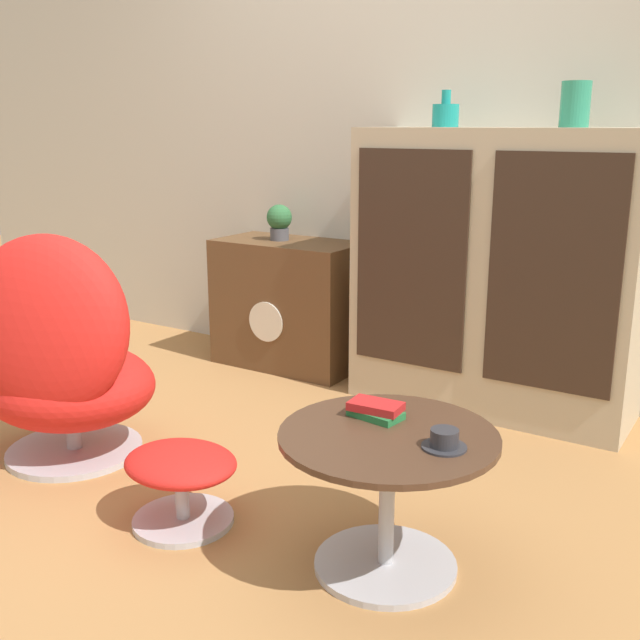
{
  "coord_description": "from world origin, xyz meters",
  "views": [
    {
      "loc": [
        1.59,
        -1.8,
        1.22
      ],
      "look_at": [
        0.22,
        0.36,
        0.55
      ],
      "focal_mm": 42.0,
      "sensor_mm": 36.0,
      "label": 1
    }
  ],
  "objects_px": {
    "book_stack": "(376,410)",
    "ottoman": "(181,473)",
    "tv_console": "(289,304)",
    "vase_leftmost": "(446,114)",
    "egg_chair": "(57,359)",
    "potted_plant": "(279,221)",
    "teacup": "(444,441)",
    "coffee_table": "(387,482)",
    "vase_inner_left": "(575,104)",
    "sideboard": "(496,273)"
  },
  "relations": [
    {
      "from": "vase_inner_left",
      "to": "teacup",
      "type": "xyz_separation_m",
      "value": [
        0.09,
        -1.38,
        -0.86
      ]
    },
    {
      "from": "egg_chair",
      "to": "coffee_table",
      "type": "relative_size",
      "value": 1.46
    },
    {
      "from": "egg_chair",
      "to": "ottoman",
      "type": "bearing_deg",
      "value": -8.95
    },
    {
      "from": "vase_leftmost",
      "to": "book_stack",
      "type": "height_order",
      "value": "vase_leftmost"
    },
    {
      "from": "tv_console",
      "to": "ottoman",
      "type": "distance_m",
      "value": 1.65
    },
    {
      "from": "potted_plant",
      "to": "book_stack",
      "type": "distance_m",
      "value": 1.85
    },
    {
      "from": "egg_chair",
      "to": "vase_inner_left",
      "type": "bearing_deg",
      "value": 44.49
    },
    {
      "from": "coffee_table",
      "to": "vase_leftmost",
      "type": "relative_size",
      "value": 3.96
    },
    {
      "from": "egg_chair",
      "to": "teacup",
      "type": "xyz_separation_m",
      "value": [
        1.51,
        0.01,
        0.04
      ]
    },
    {
      "from": "sideboard",
      "to": "teacup",
      "type": "bearing_deg",
      "value": -75.15
    },
    {
      "from": "potted_plant",
      "to": "teacup",
      "type": "bearing_deg",
      "value": -42.8
    },
    {
      "from": "sideboard",
      "to": "tv_console",
      "type": "distance_m",
      "value": 1.13
    },
    {
      "from": "tv_console",
      "to": "vase_leftmost",
      "type": "height_order",
      "value": "vase_leftmost"
    },
    {
      "from": "vase_leftmost",
      "to": "vase_inner_left",
      "type": "xyz_separation_m",
      "value": [
        0.54,
        -0.0,
        0.03
      ]
    },
    {
      "from": "tv_console",
      "to": "egg_chair",
      "type": "bearing_deg",
      "value": -91.97
    },
    {
      "from": "tv_console",
      "to": "potted_plant",
      "type": "bearing_deg",
      "value": 179.55
    },
    {
      "from": "tv_console",
      "to": "vase_leftmost",
      "type": "xyz_separation_m",
      "value": [
        0.83,
        -0.02,
        0.94
      ]
    },
    {
      "from": "ottoman",
      "to": "teacup",
      "type": "height_order",
      "value": "teacup"
    },
    {
      "from": "egg_chair",
      "to": "book_stack",
      "type": "distance_m",
      "value": 1.26
    },
    {
      "from": "coffee_table",
      "to": "ottoman",
      "type": "bearing_deg",
      "value": -169.33
    },
    {
      "from": "vase_inner_left",
      "to": "potted_plant",
      "type": "height_order",
      "value": "vase_inner_left"
    },
    {
      "from": "vase_leftmost",
      "to": "potted_plant",
      "type": "relative_size",
      "value": 0.84
    },
    {
      "from": "egg_chair",
      "to": "coffee_table",
      "type": "distance_m",
      "value": 1.35
    },
    {
      "from": "coffee_table",
      "to": "vase_leftmost",
      "type": "height_order",
      "value": "vase_leftmost"
    },
    {
      "from": "sideboard",
      "to": "coffee_table",
      "type": "bearing_deg",
      "value": -81.68
    },
    {
      "from": "tv_console",
      "to": "potted_plant",
      "type": "height_order",
      "value": "potted_plant"
    },
    {
      "from": "sideboard",
      "to": "tv_console",
      "type": "xyz_separation_m",
      "value": [
        -1.09,
        0.02,
        -0.28
      ]
    },
    {
      "from": "coffee_table",
      "to": "teacup",
      "type": "bearing_deg",
      "value": -3.1
    },
    {
      "from": "ottoman",
      "to": "book_stack",
      "type": "bearing_deg",
      "value": 19.67
    },
    {
      "from": "ottoman",
      "to": "book_stack",
      "type": "height_order",
      "value": "book_stack"
    },
    {
      "from": "sideboard",
      "to": "tv_console",
      "type": "height_order",
      "value": "sideboard"
    },
    {
      "from": "egg_chair",
      "to": "potted_plant",
      "type": "bearing_deg",
      "value": 90.24
    },
    {
      "from": "coffee_table",
      "to": "potted_plant",
      "type": "height_order",
      "value": "potted_plant"
    },
    {
      "from": "sideboard",
      "to": "coffee_table",
      "type": "xyz_separation_m",
      "value": [
        0.2,
        -1.37,
        -0.34
      ]
    },
    {
      "from": "vase_leftmost",
      "to": "vase_inner_left",
      "type": "relative_size",
      "value": 0.88
    },
    {
      "from": "sideboard",
      "to": "book_stack",
      "type": "height_order",
      "value": "sideboard"
    },
    {
      "from": "vase_inner_left",
      "to": "potted_plant",
      "type": "distance_m",
      "value": 1.52
    },
    {
      "from": "coffee_table",
      "to": "vase_inner_left",
      "type": "bearing_deg",
      "value": 86.92
    },
    {
      "from": "coffee_table",
      "to": "teacup",
      "type": "relative_size",
      "value": 5.1
    },
    {
      "from": "sideboard",
      "to": "vase_inner_left",
      "type": "height_order",
      "value": "vase_inner_left"
    },
    {
      "from": "sideboard",
      "to": "ottoman",
      "type": "distance_m",
      "value": 1.62
    },
    {
      "from": "book_stack",
      "to": "ottoman",
      "type": "bearing_deg",
      "value": -160.33
    },
    {
      "from": "book_stack",
      "to": "egg_chair",
      "type": "bearing_deg",
      "value": -175.64
    },
    {
      "from": "ottoman",
      "to": "vase_inner_left",
      "type": "xyz_separation_m",
      "value": [
        0.73,
        1.5,
        1.12
      ]
    },
    {
      "from": "tv_console",
      "to": "vase_leftmost",
      "type": "bearing_deg",
      "value": -1.1
    },
    {
      "from": "teacup",
      "to": "ottoman",
      "type": "bearing_deg",
      "value": -172.06
    },
    {
      "from": "teacup",
      "to": "book_stack",
      "type": "bearing_deg",
      "value": 160.15
    },
    {
      "from": "coffee_table",
      "to": "vase_inner_left",
      "type": "height_order",
      "value": "vase_inner_left"
    },
    {
      "from": "coffee_table",
      "to": "potted_plant",
      "type": "xyz_separation_m",
      "value": [
        -1.35,
        1.39,
        0.48
      ]
    },
    {
      "from": "tv_console",
      "to": "book_stack",
      "type": "height_order",
      "value": "tv_console"
    }
  ]
}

